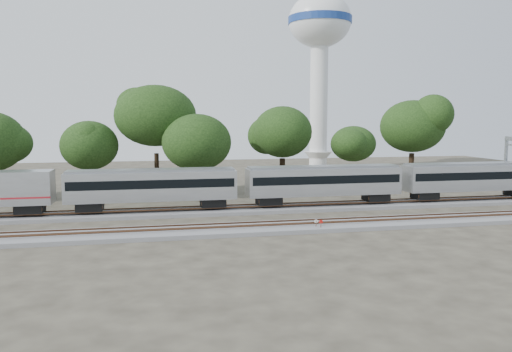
% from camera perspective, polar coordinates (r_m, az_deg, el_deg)
% --- Properties ---
extents(ground, '(160.00, 160.00, 0.00)m').
position_cam_1_polar(ground, '(51.37, -1.79, -5.32)').
color(ground, '#383328').
rests_on(ground, ground).
extents(track_far, '(160.00, 5.00, 0.73)m').
position_cam_1_polar(track_far, '(57.14, -2.83, -3.91)').
color(track_far, slate).
rests_on(track_far, ground).
extents(track_near, '(160.00, 5.00, 0.73)m').
position_cam_1_polar(track_near, '(47.48, -0.95, -6.04)').
color(track_near, slate).
rests_on(track_near, ground).
extents(train, '(95.46, 3.30, 4.86)m').
position_cam_1_polar(train, '(59.40, 7.89, -0.49)').
color(train, '#BABDC2').
rests_on(train, ground).
extents(switch_stand_red, '(0.35, 0.10, 1.11)m').
position_cam_1_polar(switch_stand_red, '(47.47, 7.43, -5.47)').
color(switch_stand_red, '#512D19').
rests_on(switch_stand_red, ground).
extents(switch_stand_white, '(0.35, 0.07, 1.08)m').
position_cam_1_polar(switch_stand_white, '(47.77, 6.88, -5.41)').
color(switch_stand_white, '#512D19').
rests_on(switch_stand_white, ground).
extents(switch_lever, '(0.51, 0.31, 0.30)m').
position_cam_1_polar(switch_lever, '(48.04, 7.09, -6.01)').
color(switch_lever, '#512D19').
rests_on(switch_lever, ground).
extents(water_tower, '(13.13, 13.13, 36.34)m').
position_cam_1_polar(water_tower, '(108.04, 7.28, 15.18)').
color(water_tower, silver).
rests_on(water_tower, ground).
extents(tree_2, '(7.20, 7.20, 10.15)m').
position_cam_1_polar(tree_2, '(69.46, -18.51, 3.31)').
color(tree_2, black).
rests_on(tree_2, ground).
extents(tree_3, '(11.17, 11.17, 15.74)m').
position_cam_1_polar(tree_3, '(69.00, -11.40, 6.75)').
color(tree_3, black).
rests_on(tree_3, ground).
extents(tree_4, '(7.65, 7.65, 10.78)m').
position_cam_1_polar(tree_4, '(65.67, -6.77, 3.82)').
color(tree_4, black).
rests_on(tree_4, ground).
extents(tree_5, '(8.77, 8.77, 12.36)m').
position_cam_1_polar(tree_5, '(75.25, 3.05, 5.03)').
color(tree_5, black).
rests_on(tree_5, ground).
extents(tree_6, '(6.97, 6.97, 9.83)m').
position_cam_1_polar(tree_6, '(76.40, 11.05, 3.62)').
color(tree_6, black).
rests_on(tree_6, ground).
extents(tree_7, '(9.56, 9.56, 13.47)m').
position_cam_1_polar(tree_7, '(84.36, 17.47, 5.43)').
color(tree_7, black).
rests_on(tree_7, ground).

